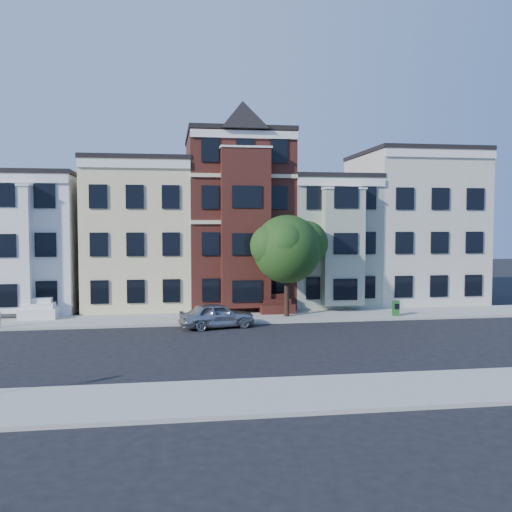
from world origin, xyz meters
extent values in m
plane|color=black|center=(0.00, 0.00, 0.00)|extent=(120.00, 120.00, 0.00)
cube|color=#9E9B93|center=(0.00, 8.00, 0.07)|extent=(60.00, 4.00, 0.15)
cube|color=#9E9B93|center=(0.00, -8.00, 0.07)|extent=(60.00, 4.00, 0.15)
cube|color=white|center=(-15.00, 14.50, 4.50)|extent=(8.00, 9.00, 9.00)
cube|color=beige|center=(-7.00, 14.50, 5.00)|extent=(7.00, 9.00, 10.00)
cube|color=#3C1812|center=(0.00, 14.50, 6.00)|extent=(7.00, 9.00, 12.00)
cube|color=#96A28B|center=(6.50, 14.50, 4.50)|extent=(6.00, 9.00, 9.00)
cube|color=beige|center=(13.50, 14.50, 5.50)|extent=(8.00, 9.00, 11.00)
imported|color=#A7A9AF|center=(-2.23, 5.20, 0.72)|extent=(4.52, 2.62, 1.44)
cube|color=#1F5D20|center=(9.09, 6.81, 0.62)|extent=(0.50, 0.47, 0.95)
camera|label=1|loc=(-4.86, -26.80, 5.96)|focal=40.00mm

